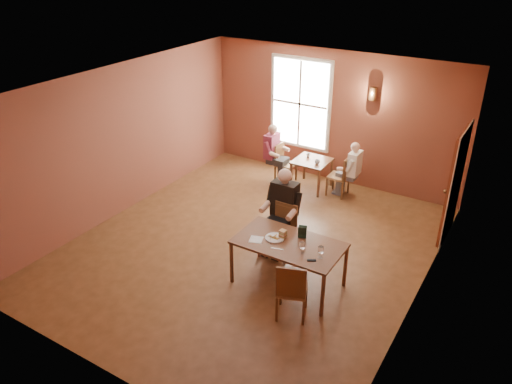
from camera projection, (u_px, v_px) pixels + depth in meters
The scene contains 28 objects.
ground at pixel (250, 247), 9.20m from camera, with size 6.00×7.00×0.01m, color brown.
wall_back at pixel (333, 117), 11.18m from camera, with size 6.00×0.04×3.00m, color brown.
wall_front at pixel (92, 280), 5.86m from camera, with size 6.00×0.04×3.00m, color brown.
wall_left at pixel (122, 140), 9.91m from camera, with size 0.04×7.00×3.00m, color brown.
wall_right at pixel (428, 219), 7.13m from camera, with size 0.04×7.00×3.00m, color brown.
ceiling at pixel (249, 87), 7.84m from camera, with size 6.00×7.00×0.04m, color white.
window at pixel (300, 104), 11.43m from camera, with size 1.36×0.10×1.96m, color white.
door at pixel (453, 186), 9.11m from camera, with size 0.12×1.04×2.10m, color maroon.
wall_sconce at pixel (373, 94), 10.37m from camera, with size 0.16×0.16×0.28m, color brown.
main_table at pixel (288, 263), 8.05m from camera, with size 1.70×0.96×0.80m, color brown, non-canonical shape.
chair_diner_main at pixel (281, 232), 8.73m from camera, with size 0.43×0.43×0.97m, color #51331C, non-canonical shape.
diner_main at pixel (280, 220), 8.59m from camera, with size 0.60×0.60×1.51m, color black, non-canonical shape.
chair_empty at pixel (292, 288), 7.33m from camera, with size 0.43×0.43×0.98m, color #4B2716, non-canonical shape.
plate_food at pixel (275, 237), 7.96m from camera, with size 0.31×0.31×0.04m, color silver.
sandwich at pixel (283, 235), 7.96m from camera, with size 0.10×0.10×0.12m, color tan.
goblet_b at pixel (321, 252), 7.44m from camera, with size 0.09×0.09×0.21m, color white, non-canonical shape.
goblet_c at pixel (302, 247), 7.56m from camera, with size 0.08×0.08×0.21m, color white, non-canonical shape.
menu_stand at pixel (302, 232), 7.95m from camera, with size 0.13×0.07×0.22m, color black.
knife at pixel (277, 249), 7.71m from camera, with size 0.21×0.02×0.00m, color white.
napkin at pixel (256, 239), 7.94m from camera, with size 0.21×0.21×0.01m, color white.
sunglasses at pixel (312, 260), 7.42m from camera, with size 0.14×0.04×0.02m, color black.
second_table at pixel (311, 174), 11.25m from camera, with size 0.76×0.76×0.67m, color brown, non-canonical shape.
chair_diner_white at pixel (338, 175), 10.89m from camera, with size 0.40×0.40×0.92m, color #4B2E19, non-canonical shape.
diner_white at pixel (340, 170), 10.81m from camera, with size 0.49×0.49×1.22m, color white, non-canonical shape.
chair_diner_maroon at pixel (286, 163), 11.50m from camera, with size 0.40×0.40×0.90m, color #563416, non-canonical shape.
diner_maroon at pixel (285, 155), 11.42m from camera, with size 0.53×0.53×1.32m, color maroon, non-canonical shape.
cup_a at pixel (317, 162), 10.90m from camera, with size 0.11×0.11×0.09m, color silver.
cup_b at pixel (308, 155), 11.25m from camera, with size 0.09×0.09×0.09m, color white.
Camera 1 is at (4.12, -6.55, 5.07)m, focal length 35.00 mm.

